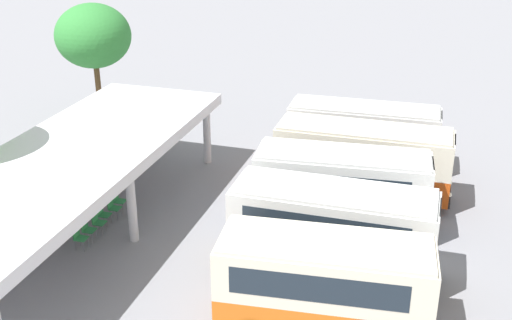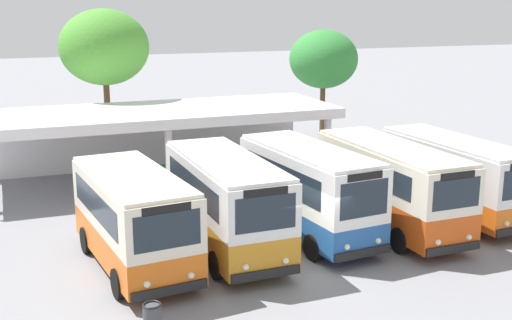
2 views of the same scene
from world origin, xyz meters
TOP-DOWN VIEW (x-y plane):
  - ground_plane at (0.00, 0.00)m, footprint 180.00×180.00m
  - city_bus_nearest_orange at (-5.03, 1.89)m, footprint 3.01×6.72m
  - city_bus_second_in_row at (-1.81, 2.27)m, footprint 2.50×7.16m
  - city_bus_middle_cream at (1.40, 2.53)m, footprint 2.85×7.00m
  - city_bus_fourth_amber at (4.61, 2.20)m, footprint 2.43×7.64m
  - city_bus_fifth_blue at (7.83, 2.66)m, footprint 2.46×7.28m
  - terminal_canopy at (-1.89, 13.13)m, footprint 17.10×5.93m
  - waiting_chair_end_by_column at (-3.08, 11.67)m, footprint 0.45×0.45m
  - waiting_chair_second_from_end at (-2.44, 11.69)m, footprint 0.45×0.45m
  - waiting_chair_middle_seat at (-1.80, 11.62)m, footprint 0.45×0.45m
  - waiting_chair_fourth_seat at (-1.16, 11.75)m, footprint 0.45×0.45m
  - waiting_chair_fifth_seat at (-0.52, 11.64)m, footprint 0.45×0.45m
  - waiting_chair_far_end_seat at (0.12, 11.74)m, footprint 0.45×0.45m
  - roadside_tree_east_of_canopy at (9.83, 18.11)m, footprint 4.18×4.18m

SIDE VIEW (x-z plane):
  - ground_plane at x=0.00m, z-range 0.00..0.00m
  - waiting_chair_end_by_column at x=-3.08m, z-range 0.09..0.95m
  - waiting_chair_second_from_end at x=-2.44m, z-range 0.09..0.95m
  - waiting_chair_middle_seat at x=-1.80m, z-range 0.09..0.95m
  - waiting_chair_fourth_seat at x=-1.16m, z-range 0.09..0.95m
  - waiting_chair_fifth_seat at x=-0.52m, z-range 0.09..0.95m
  - waiting_chair_far_end_seat at x=0.12m, z-range 0.09..0.95m
  - city_bus_fifth_blue at x=7.83m, z-range 0.17..3.25m
  - city_bus_nearest_orange at x=-5.03m, z-range 0.17..3.29m
  - city_bus_fourth_amber at x=4.61m, z-range 0.17..3.38m
  - city_bus_second_in_row at x=-1.81m, z-range 0.17..3.44m
  - city_bus_middle_cream at x=1.40m, z-range 0.17..3.46m
  - terminal_canopy at x=-1.89m, z-range 0.98..4.38m
  - roadside_tree_east_of_canopy at x=9.83m, z-range 1.57..8.31m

